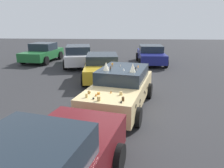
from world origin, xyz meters
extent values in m
plane|color=#2D2D30|center=(0.00, 0.00, 0.00)|extent=(60.00, 60.00, 0.00)
cube|color=#D8BC7F|center=(0.00, 0.00, 0.61)|extent=(4.67, 2.70, 0.70)
cube|color=#1E2833|center=(0.42, -0.10, 1.19)|extent=(2.50, 2.07, 0.46)
cylinder|color=black|center=(-1.53, -0.57, 0.31)|extent=(0.65, 0.36, 0.62)
cylinder|color=black|center=(-1.12, 1.18, 0.31)|extent=(0.65, 0.36, 0.62)
cylinder|color=black|center=(1.12, -1.18, 0.31)|extent=(0.65, 0.36, 0.62)
cylinder|color=black|center=(1.53, 0.57, 0.31)|extent=(0.65, 0.36, 0.62)
ellipsoid|color=black|center=(-0.65, 1.06, 0.63)|extent=(0.12, 0.05, 0.08)
ellipsoid|color=black|center=(0.63, -1.05, 0.58)|extent=(0.14, 0.05, 0.13)
ellipsoid|color=black|center=(1.13, 0.64, 0.52)|extent=(0.19, 0.06, 0.13)
ellipsoid|color=black|center=(-1.01, -0.67, 0.45)|extent=(0.20, 0.06, 0.09)
ellipsoid|color=black|center=(-0.64, 1.05, 0.46)|extent=(0.19, 0.06, 0.11)
ellipsoid|color=black|center=(-1.72, -0.51, 0.74)|extent=(0.13, 0.05, 0.13)
ellipsoid|color=black|center=(-1.02, -0.67, 0.48)|extent=(0.10, 0.04, 0.09)
ellipsoid|color=black|center=(-1.00, -0.67, 0.63)|extent=(0.16, 0.06, 0.15)
ellipsoid|color=black|center=(-0.13, -0.88, 0.66)|extent=(0.18, 0.06, 0.09)
ellipsoid|color=black|center=(-0.78, 1.09, 0.68)|extent=(0.13, 0.05, 0.13)
ellipsoid|color=black|center=(0.10, -0.93, 0.54)|extent=(0.11, 0.04, 0.12)
cylinder|color=#51381E|center=(-1.90, -0.13, 1.02)|extent=(0.11, 0.11, 0.12)
sphere|color=black|center=(-1.82, 0.72, 0.99)|extent=(0.06, 0.06, 0.06)
cone|color=orange|center=(-1.24, 0.26, 1.01)|extent=(0.09, 0.09, 0.09)
cone|color=orange|center=(-1.54, 0.69, 1.01)|extent=(0.08, 0.08, 0.10)
cylinder|color=tan|center=(-1.67, 0.95, 1.02)|extent=(0.09, 0.09, 0.12)
cone|color=black|center=(-2.06, -0.08, 1.01)|extent=(0.08, 0.08, 0.08)
cylinder|color=orange|center=(-1.38, 0.63, 1.00)|extent=(0.13, 0.13, 0.06)
cylinder|color=tan|center=(-1.39, -0.06, 1.02)|extent=(0.10, 0.10, 0.11)
cylinder|color=tan|center=(-1.92, 0.56, 1.03)|extent=(0.11, 0.11, 0.13)
sphere|color=#A87A38|center=(-1.31, 0.93, 1.01)|extent=(0.10, 0.10, 0.10)
cylinder|color=#51381E|center=(0.19, 0.37, 1.47)|extent=(0.07, 0.07, 0.10)
cone|color=silver|center=(-0.04, -0.12, 1.47)|extent=(0.10, 0.10, 0.08)
cone|color=gray|center=(-0.01, -0.58, 1.47)|extent=(0.06, 0.06, 0.09)
cone|color=gray|center=(0.66, 0.01, 1.48)|extent=(0.06, 0.06, 0.11)
cylinder|color=black|center=(0.13, -0.56, 1.47)|extent=(0.06, 0.06, 0.10)
cone|color=orange|center=(0.54, -0.66, 1.47)|extent=(0.08, 0.08, 0.10)
cone|color=silver|center=(0.18, 0.44, 1.48)|extent=(0.05, 0.05, 0.11)
cone|color=black|center=(-0.05, 0.36, 1.46)|extent=(0.07, 0.07, 0.08)
cylinder|color=orange|center=(0.92, 0.34, 1.46)|extent=(0.09, 0.09, 0.08)
cone|color=beige|center=(-0.28, -0.43, 1.57)|extent=(0.21, 0.21, 0.30)
cone|color=beige|center=(-0.06, 0.51, 1.57)|extent=(0.21, 0.21, 0.30)
cube|color=silver|center=(7.68, 3.14, 0.62)|extent=(4.45, 2.47, 0.67)
cube|color=#1E2833|center=(7.28, 3.06, 1.20)|extent=(2.28, 1.93, 0.50)
cylinder|color=black|center=(8.80, 4.24, 0.34)|extent=(0.70, 0.34, 0.67)
cylinder|color=black|center=(9.13, 2.52, 0.34)|extent=(0.70, 0.34, 0.67)
cylinder|color=black|center=(6.24, 3.75, 0.34)|extent=(0.70, 0.34, 0.67)
cylinder|color=black|center=(6.57, 2.03, 0.34)|extent=(0.70, 0.34, 0.67)
cube|color=navy|center=(8.67, -2.05, 0.57)|extent=(4.19, 1.81, 0.62)
cube|color=#1E2833|center=(8.84, -2.05, 1.11)|extent=(1.81, 1.64, 0.46)
cylinder|color=black|center=(7.38, -2.97, 0.31)|extent=(0.62, 0.23, 0.61)
cylinder|color=black|center=(7.36, -1.16, 0.31)|extent=(0.62, 0.23, 0.61)
cylinder|color=black|center=(9.97, -2.94, 0.31)|extent=(0.62, 0.23, 0.61)
cylinder|color=black|center=(9.95, -1.14, 0.31)|extent=(0.62, 0.23, 0.61)
cube|color=#1E602D|center=(8.99, 6.25, 0.58)|extent=(4.25, 2.29, 0.61)
cube|color=#1E2833|center=(9.23, 6.22, 1.15)|extent=(1.82, 1.84, 0.54)
cylinder|color=black|center=(7.63, 5.51, 0.32)|extent=(0.67, 0.30, 0.64)
cylinder|color=black|center=(7.86, 7.32, 0.32)|extent=(0.67, 0.30, 0.64)
cylinder|color=black|center=(10.12, 5.18, 0.32)|extent=(0.67, 0.30, 0.64)
cylinder|color=black|center=(10.35, 7.00, 0.32)|extent=(0.67, 0.30, 0.64)
cube|color=gold|center=(4.07, 1.09, 0.59)|extent=(4.61, 2.22, 0.63)
cube|color=#1E2833|center=(4.20, 1.10, 1.13)|extent=(2.12, 1.82, 0.45)
cylinder|color=black|center=(2.80, 0.04, 0.32)|extent=(0.66, 0.28, 0.64)
cylinder|color=black|center=(2.61, 1.85, 0.32)|extent=(0.66, 0.28, 0.64)
cylinder|color=black|center=(5.54, 0.33, 0.32)|extent=(0.66, 0.28, 0.64)
cylinder|color=black|center=(5.35, 2.13, 0.32)|extent=(0.66, 0.28, 0.64)
cube|color=#1E2833|center=(-5.10, 1.24, 1.26)|extent=(2.05, 1.99, 0.55)
cylinder|color=black|center=(-3.22, 1.71, 0.32)|extent=(0.67, 0.37, 0.64)
cylinder|color=black|center=(-3.65, -0.05, 0.32)|extent=(0.67, 0.37, 0.64)
camera|label=1|loc=(-7.75, -0.17, 3.17)|focal=35.54mm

